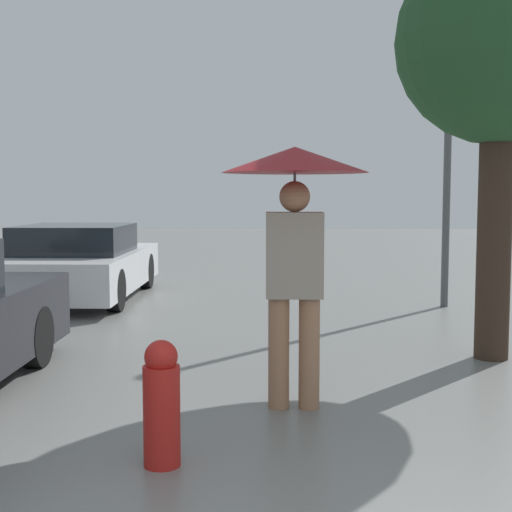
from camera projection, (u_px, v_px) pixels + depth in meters
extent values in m
cylinder|color=#9E7051|center=(279.00, 353.00, 5.31)|extent=(0.16, 0.16, 0.84)
cylinder|color=#9E7051|center=(309.00, 353.00, 5.30)|extent=(0.16, 0.16, 0.84)
cube|color=gray|center=(294.00, 255.00, 5.24)|extent=(0.42, 0.24, 0.63)
sphere|color=#9E7051|center=(295.00, 197.00, 5.20)|extent=(0.23, 0.23, 0.23)
cylinder|color=#515456|center=(295.00, 218.00, 5.22)|extent=(0.02, 0.02, 0.66)
cone|color=maroon|center=(295.00, 160.00, 5.18)|extent=(1.08, 1.08, 0.19)
cylinder|color=black|center=(36.00, 337.00, 6.57)|extent=(0.18, 0.56, 0.56)
cube|color=silver|center=(80.00, 270.00, 10.85)|extent=(1.79, 3.89, 0.55)
cube|color=black|center=(75.00, 239.00, 10.62)|extent=(1.53, 1.75, 0.42)
cylinder|color=black|center=(51.00, 271.00, 12.08)|extent=(0.18, 0.58, 0.58)
cylinder|color=black|center=(146.00, 271.00, 12.05)|extent=(0.18, 0.58, 0.58)
cylinder|color=black|center=(115.00, 290.00, 9.65)|extent=(0.18, 0.58, 0.58)
cylinder|color=#38281E|center=(494.00, 230.00, 6.83)|extent=(0.32, 0.32, 2.50)
sphere|color=#234C28|center=(500.00, 39.00, 6.67)|extent=(1.96, 1.96, 1.96)
cylinder|color=#515456|center=(447.00, 159.00, 9.92)|extent=(0.10, 0.10, 4.16)
cylinder|color=#B21E19|center=(162.00, 416.00, 4.19)|extent=(0.22, 0.22, 0.60)
sphere|color=#B21E19|center=(161.00, 357.00, 4.15)|extent=(0.20, 0.20, 0.20)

